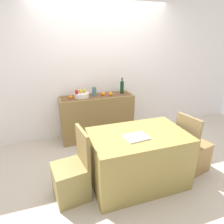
{
  "coord_description": "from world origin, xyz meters",
  "views": [
    {
      "loc": [
        -1.03,
        -2.49,
        1.9
      ],
      "look_at": [
        -0.08,
        0.36,
        0.73
      ],
      "focal_mm": 31.21,
      "sensor_mm": 36.0,
      "label": 1
    }
  ],
  "objects_px": {
    "ceramic_vase": "(94,92)",
    "chair_near_window": "(72,178)",
    "dining_table": "(138,158)",
    "chair_by_corner": "(191,153)",
    "wine_bottle": "(122,87)",
    "sideboard_console": "(97,117)",
    "fruit_bowl": "(81,95)",
    "open_book": "(136,137)"
  },
  "relations": [
    {
      "from": "fruit_bowl",
      "to": "dining_table",
      "type": "relative_size",
      "value": 0.22
    },
    {
      "from": "open_book",
      "to": "chair_by_corner",
      "type": "bearing_deg",
      "value": -0.57
    },
    {
      "from": "sideboard_console",
      "to": "wine_bottle",
      "type": "distance_m",
      "value": 0.75
    },
    {
      "from": "wine_bottle",
      "to": "ceramic_vase",
      "type": "bearing_deg",
      "value": 180.0
    },
    {
      "from": "fruit_bowl",
      "to": "wine_bottle",
      "type": "height_order",
      "value": "wine_bottle"
    },
    {
      "from": "sideboard_console",
      "to": "open_book",
      "type": "xyz_separation_m",
      "value": [
        0.12,
        -1.5,
        0.32
      ]
    },
    {
      "from": "ceramic_vase",
      "to": "fruit_bowl",
      "type": "bearing_deg",
      "value": 180.0
    },
    {
      "from": "dining_table",
      "to": "chair_near_window",
      "type": "bearing_deg",
      "value": 179.85
    },
    {
      "from": "wine_bottle",
      "to": "dining_table",
      "type": "xyz_separation_m",
      "value": [
        -0.31,
        -1.42,
        -0.62
      ]
    },
    {
      "from": "fruit_bowl",
      "to": "open_book",
      "type": "distance_m",
      "value": 1.56
    },
    {
      "from": "sideboard_console",
      "to": "wine_bottle",
      "type": "height_order",
      "value": "wine_bottle"
    },
    {
      "from": "ceramic_vase",
      "to": "sideboard_console",
      "type": "bearing_deg",
      "value": 0.0
    },
    {
      "from": "fruit_bowl",
      "to": "chair_near_window",
      "type": "xyz_separation_m",
      "value": [
        -0.41,
        -1.41,
        -0.64
      ]
    },
    {
      "from": "sideboard_console",
      "to": "ceramic_vase",
      "type": "bearing_deg",
      "value": 180.0
    },
    {
      "from": "sideboard_console",
      "to": "wine_bottle",
      "type": "xyz_separation_m",
      "value": [
        0.51,
        0.0,
        0.55
      ]
    },
    {
      "from": "wine_bottle",
      "to": "ceramic_vase",
      "type": "height_order",
      "value": "wine_bottle"
    },
    {
      "from": "sideboard_console",
      "to": "chair_near_window",
      "type": "bearing_deg",
      "value": -115.95
    },
    {
      "from": "chair_near_window",
      "to": "dining_table",
      "type": "bearing_deg",
      "value": -0.15
    },
    {
      "from": "open_book",
      "to": "dining_table",
      "type": "bearing_deg",
      "value": 42.84
    },
    {
      "from": "fruit_bowl",
      "to": "wine_bottle",
      "type": "distance_m",
      "value": 0.79
    },
    {
      "from": "ceramic_vase",
      "to": "dining_table",
      "type": "height_order",
      "value": "ceramic_vase"
    },
    {
      "from": "chair_near_window",
      "to": "chair_by_corner",
      "type": "xyz_separation_m",
      "value": [
        1.78,
        -0.01,
        0.0
      ]
    },
    {
      "from": "sideboard_console",
      "to": "chair_by_corner",
      "type": "relative_size",
      "value": 1.53
    },
    {
      "from": "sideboard_console",
      "to": "fruit_bowl",
      "type": "distance_m",
      "value": 0.55
    },
    {
      "from": "chair_by_corner",
      "to": "wine_bottle",
      "type": "bearing_deg",
      "value": 112.2
    },
    {
      "from": "fruit_bowl",
      "to": "wine_bottle",
      "type": "relative_size",
      "value": 0.89
    },
    {
      "from": "wine_bottle",
      "to": "fruit_bowl",
      "type": "bearing_deg",
      "value": 180.0
    },
    {
      "from": "sideboard_console",
      "to": "dining_table",
      "type": "distance_m",
      "value": 1.43
    },
    {
      "from": "sideboard_console",
      "to": "chair_near_window",
      "type": "xyz_separation_m",
      "value": [
        -0.69,
        -1.41,
        -0.16
      ]
    },
    {
      "from": "chair_near_window",
      "to": "chair_by_corner",
      "type": "height_order",
      "value": "same"
    },
    {
      "from": "ceramic_vase",
      "to": "chair_near_window",
      "type": "height_order",
      "value": "ceramic_vase"
    },
    {
      "from": "dining_table",
      "to": "chair_by_corner",
      "type": "distance_m",
      "value": 0.89
    },
    {
      "from": "ceramic_vase",
      "to": "chair_near_window",
      "type": "distance_m",
      "value": 1.7
    },
    {
      "from": "wine_bottle",
      "to": "chair_by_corner",
      "type": "height_order",
      "value": "wine_bottle"
    },
    {
      "from": "wine_bottle",
      "to": "open_book",
      "type": "bearing_deg",
      "value": -104.38
    },
    {
      "from": "fruit_bowl",
      "to": "ceramic_vase",
      "type": "bearing_deg",
      "value": 0.0
    },
    {
      "from": "open_book",
      "to": "chair_by_corner",
      "type": "xyz_separation_m",
      "value": [
        0.97,
        0.08,
        -0.48
      ]
    },
    {
      "from": "chair_by_corner",
      "to": "sideboard_console",
      "type": "bearing_deg",
      "value": 127.43
    },
    {
      "from": "open_book",
      "to": "chair_by_corner",
      "type": "distance_m",
      "value": 1.08
    },
    {
      "from": "chair_by_corner",
      "to": "ceramic_vase",
      "type": "bearing_deg",
      "value": 128.42
    },
    {
      "from": "ceramic_vase",
      "to": "open_book",
      "type": "xyz_separation_m",
      "value": [
        0.16,
        -1.5,
        -0.2
      ]
    },
    {
      "from": "wine_bottle",
      "to": "dining_table",
      "type": "height_order",
      "value": "wine_bottle"
    }
  ]
}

